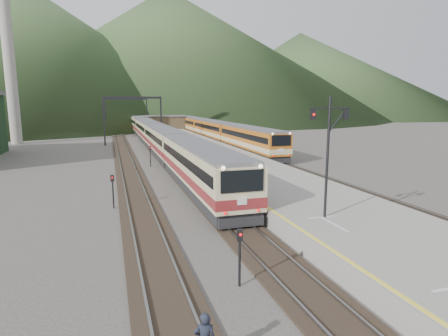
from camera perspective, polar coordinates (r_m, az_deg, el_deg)
name	(u,v)px	position (r m, az deg, el deg)	size (l,w,h in m)	color
ground	(335,322)	(13.46, 16.57, -21.60)	(400.00, 400.00, 0.00)	#47423D
track_main	(163,155)	(50.36, -9.23, 1.93)	(2.60, 200.00, 0.23)	black
track_far	(125,157)	(49.95, -14.92, 1.66)	(2.60, 200.00, 0.23)	black
track_second	(245,152)	(53.10, 3.17, 2.45)	(2.60, 200.00, 0.23)	black
platform	(208,152)	(49.41, -2.48, 2.40)	(8.00, 100.00, 1.00)	gray
gantry_near	(133,111)	(64.57, -13.73, 8.42)	(9.55, 0.25, 8.00)	black
gantry_far	(126,109)	(89.54, -14.69, 8.72)	(9.55, 0.25, 8.00)	black
smokestack	(8,53)	(73.53, -30.00, 14.91)	(1.80, 1.80, 30.00)	#9E998E
station_shed	(165,122)	(88.40, -9.03, 6.95)	(9.40, 4.40, 3.10)	#4B3F29
hill_a	(31,53)	(203.53, -27.29, 15.35)	(180.00, 180.00, 60.00)	#354A25
hill_b	(168,53)	(244.15, -8.54, 16.99)	(220.00, 220.00, 75.00)	#354A25
hill_c	(299,74)	(249.16, 11.37, 13.87)	(160.00, 160.00, 50.00)	#354A25
main_train	(155,135)	(59.43, -10.52, 5.00)	(2.95, 80.96, 3.61)	#CDBF8C
second_train	(213,130)	(69.12, -1.70, 5.75)	(2.81, 57.66, 3.43)	#AE5E19
signal_mast	(328,144)	(19.85, 15.57, 3.49)	(2.20, 0.37, 6.27)	black
short_signal_a	(240,250)	(14.46, 2.40, -12.36)	(0.25, 0.21, 2.27)	black
short_signal_b	(150,154)	(41.76, -11.18, 2.18)	(0.23, 0.17, 2.27)	black
short_signal_c	(113,187)	(25.80, -16.60, -2.77)	(0.24, 0.19, 2.27)	black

